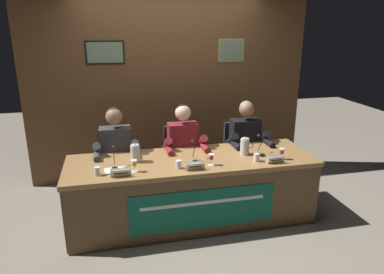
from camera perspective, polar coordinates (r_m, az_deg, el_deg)
ground_plane at (r=4.24m, az=0.00°, el=-12.80°), size 12.00×12.00×0.00m
wall_back_panelled at (r=5.06m, az=-3.49°, el=8.00°), size 3.91×0.14×2.60m
conference_table at (r=3.91m, az=0.36°, el=-7.26°), size 2.71×0.86×0.73m
chair_left at (r=4.51m, az=-11.82°, el=-4.91°), size 0.44×0.45×0.91m
panelist_left at (r=4.22m, az=-11.97°, el=-2.46°), size 0.51×0.48×1.24m
nameplate_left at (r=3.53m, az=-11.32°, el=-5.60°), size 0.20×0.06×0.08m
juice_glass_left at (r=3.59m, az=-9.24°, el=-4.23°), size 0.06×0.06×0.12m
water_cup_left at (r=3.61m, az=-14.88°, el=-5.36°), size 0.06×0.06×0.08m
microphone_left at (r=3.73m, az=-12.30°, el=-3.81°), size 0.06×0.17×0.22m
chair_center at (r=4.58m, az=-1.72°, el=-4.16°), size 0.44×0.45×0.91m
panelist_center at (r=4.30m, az=-1.23°, el=-1.69°), size 0.51×0.48×1.24m
nameplate_center at (r=3.61m, az=0.51°, el=-4.66°), size 0.19×0.06×0.08m
juice_glass_center at (r=3.72m, az=3.09°, el=-3.28°), size 0.06×0.06×0.12m
water_cup_center at (r=3.65m, az=-2.16°, el=-4.46°), size 0.06×0.06×0.08m
microphone_center at (r=3.82m, az=0.40°, el=-2.84°), size 0.06×0.17×0.22m
chair_right at (r=4.79m, az=7.75°, el=-3.32°), size 0.44×0.45×0.91m
panelist_right at (r=4.52m, az=8.78°, el=-0.92°), size 0.51×0.48×1.24m
nameplate_right at (r=3.89m, az=13.21°, el=-3.51°), size 0.18×0.06×0.08m
juice_glass_right at (r=3.99m, az=14.14°, el=-2.32°), size 0.06×0.06×0.12m
water_cup_right at (r=3.90m, az=10.25°, el=-3.30°), size 0.06×0.06×0.08m
microphone_right at (r=4.08m, az=10.98°, el=-1.82°), size 0.06×0.17×0.22m
water_pitcher_left_side at (r=3.85m, az=-9.03°, el=-2.59°), size 0.15×0.10×0.21m
water_pitcher_right_side at (r=4.05m, az=8.47°, el=-1.53°), size 0.15×0.10×0.21m
document_stack_left at (r=3.68m, az=-12.14°, el=-5.21°), size 0.23×0.18×0.01m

